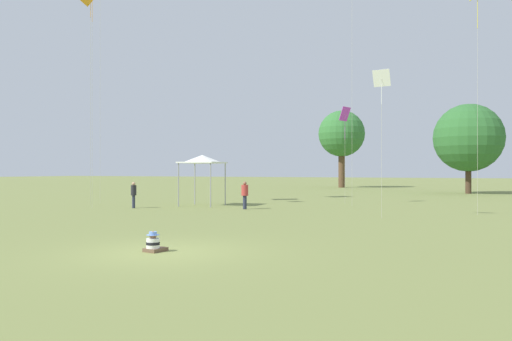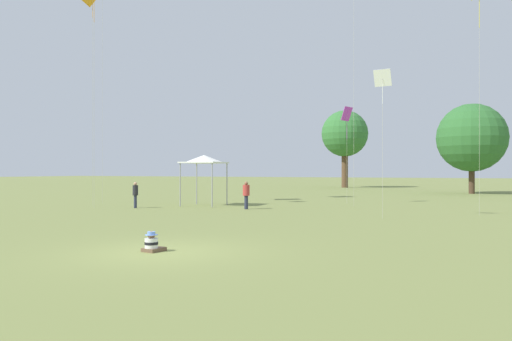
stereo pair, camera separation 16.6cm
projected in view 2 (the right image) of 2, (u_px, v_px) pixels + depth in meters
name	position (u px, v px, depth m)	size (l,w,h in m)	color
ground_plane	(160.00, 252.00, 13.44)	(300.00, 300.00, 0.00)	olive
seated_toddler	(152.00, 243.00, 13.53)	(0.52, 0.61, 0.56)	brown
person_standing_0	(246.00, 193.00, 28.46)	(0.55, 0.55, 1.58)	#282D42
person_standing_2	(135.00, 193.00, 29.32)	(0.45, 0.45, 1.53)	#282D42
canopy_tent	(204.00, 160.00, 31.24)	(2.58, 2.58, 3.18)	white
kite_4	(94.00, 0.00, 29.50)	(0.81, 0.60, 13.49)	orange
kite_5	(383.00, 82.00, 22.97)	(0.82, 0.39, 6.85)	white
kite_8	(347.00, 116.00, 33.28)	(0.62, 1.02, 6.45)	#B738C6
distant_tree_0	(345.00, 134.00, 64.99)	(6.02, 6.02, 10.06)	brown
distant_tree_1	(472.00, 138.00, 47.46)	(6.49, 6.49, 8.59)	#473323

